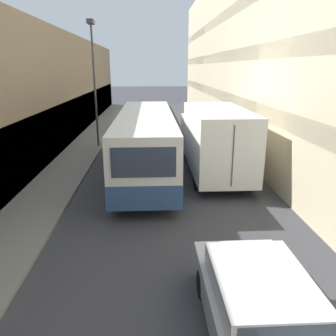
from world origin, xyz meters
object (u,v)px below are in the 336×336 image
(car_hatchback, at_px, (261,308))
(box_truck, at_px, (213,138))
(bus, at_px, (146,141))
(panel_van, at_px, (147,119))
(street_lamp, at_px, (93,62))

(car_hatchback, relative_size, box_truck, 0.51)
(bus, xyz_separation_m, panel_van, (-0.02, 10.29, -0.49))
(box_truck, xyz_separation_m, panel_van, (-3.19, 10.31, -0.62))
(box_truck, distance_m, street_lamp, 8.82)
(car_hatchback, bearing_deg, bus, 101.89)
(street_lamp, bearing_deg, bus, -59.47)
(bus, bearing_deg, panel_van, 90.13)
(box_truck, bearing_deg, panel_van, 107.21)
(panel_van, bearing_deg, bus, -89.87)
(car_hatchback, bearing_deg, box_truck, 84.34)
(bus, height_order, panel_van, bus)
(car_hatchback, height_order, box_truck, box_truck)
(car_hatchback, height_order, street_lamp, street_lamp)
(car_hatchback, relative_size, panel_van, 0.90)
(bus, bearing_deg, box_truck, -0.31)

